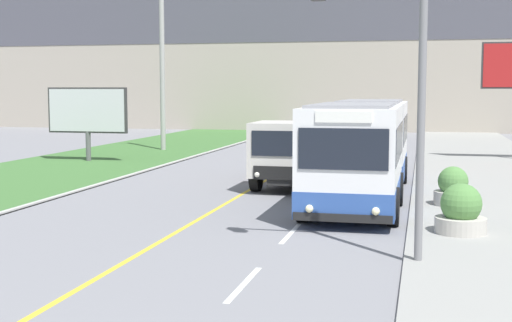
# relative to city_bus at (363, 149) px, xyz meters

# --- Properties ---
(apartment_block_background) EXTENTS (80.00, 8.04, 20.95)m
(apartment_block_background) POSITION_rel_city_bus_xyz_m (-3.96, 39.24, 8.91)
(apartment_block_background) COLOR #A89E8E
(apartment_block_background) RESTS_ON ground_plane
(city_bus) EXTENTS (2.63, 12.08, 3.09)m
(city_bus) POSITION_rel_city_bus_xyz_m (0.00, 0.00, 0.00)
(city_bus) COLOR white
(city_bus) RESTS_ON ground_plane
(dump_truck) EXTENTS (2.58, 7.01, 2.37)m
(dump_truck) POSITION_rel_city_bus_xyz_m (-2.53, 1.71, -0.37)
(dump_truck) COLOR black
(dump_truck) RESTS_ON ground_plane
(car_distant) EXTENTS (1.80, 4.30, 1.45)m
(car_distant) POSITION_rel_city_bus_xyz_m (-0.09, 16.88, -0.88)
(car_distant) COLOR silver
(car_distant) RESTS_ON ground_plane
(utility_pole_far) EXTENTS (1.80, 0.28, 9.67)m
(utility_pole_far) POSITION_rel_city_bus_xyz_m (-12.58, 15.22, 3.32)
(utility_pole_far) COLOR #9E9E99
(utility_pole_far) RESTS_ON ground_plane
(traffic_light_mast) EXTENTS (2.28, 0.32, 6.45)m
(traffic_light_mast) POSITION_rel_city_bus_xyz_m (1.21, -8.68, 2.51)
(traffic_light_mast) COLOR slate
(traffic_light_mast) RESTS_ON ground_plane
(billboard_small) EXTENTS (4.04, 0.24, 3.56)m
(billboard_small) POSITION_rel_city_bus_xyz_m (-13.86, 8.44, 0.83)
(billboard_small) COLOR #59595B
(billboard_small) RESTS_ON ground_plane
(planter_round_near) EXTENTS (1.21, 1.21, 1.19)m
(planter_round_near) POSITION_rel_city_bus_xyz_m (2.78, -5.69, -0.98)
(planter_round_near) COLOR #B7B2A8
(planter_round_near) RESTS_ON sidewalk_right
(planter_round_second) EXTENTS (1.10, 1.10, 1.15)m
(planter_round_second) POSITION_rel_city_bus_xyz_m (2.76, -1.48, -0.99)
(planter_round_second) COLOR #B7B2A8
(planter_round_second) RESTS_ON sidewalk_right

